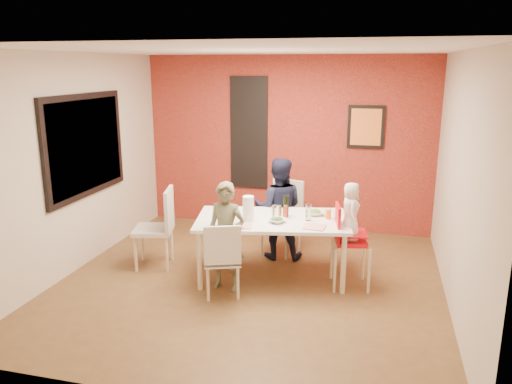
% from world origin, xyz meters
% --- Properties ---
extents(ground, '(4.50, 4.50, 0.00)m').
position_xyz_m(ground, '(0.00, 0.00, 0.00)').
color(ground, brown).
rests_on(ground, ground).
extents(ceiling, '(4.50, 4.50, 0.02)m').
position_xyz_m(ceiling, '(0.00, 0.00, 2.70)').
color(ceiling, white).
rests_on(ceiling, wall_back).
extents(wall_back, '(4.50, 0.02, 2.70)m').
position_xyz_m(wall_back, '(0.00, 2.25, 1.35)').
color(wall_back, beige).
rests_on(wall_back, ground).
extents(wall_front, '(4.50, 0.02, 2.70)m').
position_xyz_m(wall_front, '(0.00, -2.25, 1.35)').
color(wall_front, beige).
rests_on(wall_front, ground).
extents(wall_left, '(0.02, 4.50, 2.70)m').
position_xyz_m(wall_left, '(-2.25, 0.00, 1.35)').
color(wall_left, beige).
rests_on(wall_left, ground).
extents(wall_right, '(0.02, 4.50, 2.70)m').
position_xyz_m(wall_right, '(2.25, 0.00, 1.35)').
color(wall_right, beige).
rests_on(wall_right, ground).
extents(brick_accent_wall, '(4.50, 0.02, 2.70)m').
position_xyz_m(brick_accent_wall, '(0.00, 2.23, 1.35)').
color(brick_accent_wall, maroon).
rests_on(brick_accent_wall, ground).
extents(picture_window_frame, '(0.05, 1.70, 1.30)m').
position_xyz_m(picture_window_frame, '(-2.22, 0.20, 1.55)').
color(picture_window_frame, black).
rests_on(picture_window_frame, wall_left).
extents(picture_window_pane, '(0.02, 1.55, 1.15)m').
position_xyz_m(picture_window_pane, '(-2.21, 0.20, 1.55)').
color(picture_window_pane, black).
rests_on(picture_window_pane, wall_left).
extents(glassblock_strip, '(0.55, 0.03, 1.70)m').
position_xyz_m(glassblock_strip, '(-0.60, 2.21, 1.50)').
color(glassblock_strip, silver).
rests_on(glassblock_strip, wall_back).
extents(glassblock_surround, '(0.60, 0.03, 1.76)m').
position_xyz_m(glassblock_surround, '(-0.60, 2.21, 1.50)').
color(glassblock_surround, black).
rests_on(glassblock_surround, wall_back).
extents(art_print_frame, '(0.54, 0.03, 0.64)m').
position_xyz_m(art_print_frame, '(1.20, 2.21, 1.65)').
color(art_print_frame, black).
rests_on(art_print_frame, wall_back).
extents(art_print_canvas, '(0.44, 0.01, 0.54)m').
position_xyz_m(art_print_canvas, '(1.20, 2.19, 1.65)').
color(art_print_canvas, orange).
rests_on(art_print_canvas, wall_back).
extents(dining_table, '(1.96, 1.33, 0.75)m').
position_xyz_m(dining_table, '(0.22, 0.23, 0.69)').
color(dining_table, white).
rests_on(dining_table, ground).
extents(chair_near, '(0.52, 0.52, 0.87)m').
position_xyz_m(chair_near, '(-0.20, -0.45, 0.49)').
color(chair_near, silver).
rests_on(chair_near, ground).
extents(chair_far, '(0.58, 0.58, 1.00)m').
position_xyz_m(chair_far, '(0.18, 1.14, 0.56)').
color(chair_far, silver).
rests_on(chair_far, ground).
extents(chair_left, '(0.58, 0.58, 1.03)m').
position_xyz_m(chair_left, '(-1.25, 0.22, 0.58)').
color(chair_left, beige).
rests_on(chair_left, ground).
extents(high_chair, '(0.49, 0.49, 0.99)m').
position_xyz_m(high_chair, '(1.12, 0.19, 0.60)').
color(high_chair, red).
rests_on(high_chair, ground).
extents(child_near, '(0.50, 0.36, 1.27)m').
position_xyz_m(child_near, '(-0.22, -0.21, 0.64)').
color(child_near, brown).
rests_on(child_near, ground).
extents(child_far, '(0.73, 0.61, 1.37)m').
position_xyz_m(child_far, '(0.16, 0.90, 0.69)').
color(child_far, black).
rests_on(child_far, ground).
extents(toddler, '(0.28, 0.37, 0.67)m').
position_xyz_m(toddler, '(1.14, 0.20, 0.92)').
color(toddler, silver).
rests_on(toddler, high_chair).
extents(plate_near_left, '(0.25, 0.25, 0.01)m').
position_xyz_m(plate_near_left, '(-0.04, -0.15, 0.76)').
color(plate_near_left, white).
rests_on(plate_near_left, dining_table).
extents(plate_far_mid, '(0.23, 0.23, 0.01)m').
position_xyz_m(plate_far_mid, '(0.24, 0.57, 0.76)').
color(plate_far_mid, white).
rests_on(plate_far_mid, dining_table).
extents(plate_near_right, '(0.25, 0.25, 0.01)m').
position_xyz_m(plate_near_right, '(0.76, 0.02, 0.76)').
color(plate_near_right, white).
rests_on(plate_near_right, dining_table).
extents(plate_far_left, '(0.22, 0.22, 0.01)m').
position_xyz_m(plate_far_left, '(-0.40, 0.43, 0.76)').
color(plate_far_left, silver).
rests_on(plate_far_left, dining_table).
extents(salad_bowl_a, '(0.26, 0.26, 0.05)m').
position_xyz_m(salad_bowl_a, '(0.31, 0.09, 0.78)').
color(salad_bowl_a, white).
rests_on(salad_bowl_a, dining_table).
extents(salad_bowl_b, '(0.28, 0.28, 0.05)m').
position_xyz_m(salad_bowl_b, '(0.70, 0.50, 0.78)').
color(salad_bowl_b, silver).
rests_on(salad_bowl_b, dining_table).
extents(wine_bottle, '(0.07, 0.07, 0.26)m').
position_xyz_m(wine_bottle, '(0.36, 0.35, 0.88)').
color(wine_bottle, black).
rests_on(wine_bottle, dining_table).
extents(wine_glass_a, '(0.08, 0.08, 0.22)m').
position_xyz_m(wine_glass_a, '(0.30, 0.04, 0.86)').
color(wine_glass_a, white).
rests_on(wine_glass_a, dining_table).
extents(wine_glass_b, '(0.07, 0.07, 0.20)m').
position_xyz_m(wine_glass_b, '(0.65, 0.27, 0.85)').
color(wine_glass_b, silver).
rests_on(wine_glass_b, dining_table).
extents(paper_towel_roll, '(0.13, 0.13, 0.30)m').
position_xyz_m(paper_towel_roll, '(-0.04, 0.08, 0.90)').
color(paper_towel_roll, white).
rests_on(paper_towel_roll, dining_table).
extents(condiment_red, '(0.04, 0.04, 0.15)m').
position_xyz_m(condiment_red, '(0.37, 0.28, 0.83)').
color(condiment_red, red).
rests_on(condiment_red, dining_table).
extents(condiment_green, '(0.04, 0.04, 0.16)m').
position_xyz_m(condiment_green, '(0.36, 0.31, 0.83)').
color(condiment_green, '#397B29').
rests_on(condiment_green, dining_table).
extents(condiment_brown, '(0.04, 0.04, 0.14)m').
position_xyz_m(condiment_brown, '(0.29, 0.33, 0.82)').
color(condiment_brown, brown).
rests_on(condiment_brown, dining_table).
extents(sippy_cup, '(0.07, 0.07, 0.11)m').
position_xyz_m(sippy_cup, '(0.87, 0.38, 0.81)').
color(sippy_cup, orange).
rests_on(sippy_cup, dining_table).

